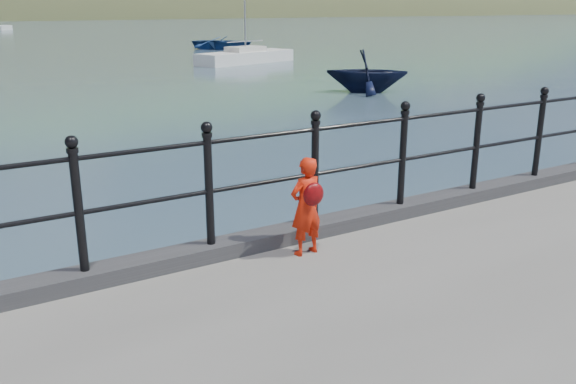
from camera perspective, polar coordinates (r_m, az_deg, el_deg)
ground at (r=6.82m, az=-2.67°, el=-12.43°), size 600.00×600.00×0.00m
kerb at (r=6.24m, az=-2.14°, el=-4.40°), size 60.00×0.30×0.15m
railing at (r=6.01m, az=-2.22°, el=2.27°), size 18.11×0.11×1.20m
far_shore at (r=249.44m, az=-21.96°, el=9.86°), size 830.00×200.00×156.00m
child at (r=5.90m, az=1.73°, el=-1.29°), size 0.38×0.32×0.98m
launch_blue at (r=50.60m, az=-6.10°, el=13.72°), size 5.90×6.12×1.03m
launch_navy at (r=25.07m, az=7.39°, el=11.15°), size 4.24×4.17×1.69m
sailboat_near at (r=38.02m, az=-3.98°, el=12.44°), size 7.01×3.86×9.22m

